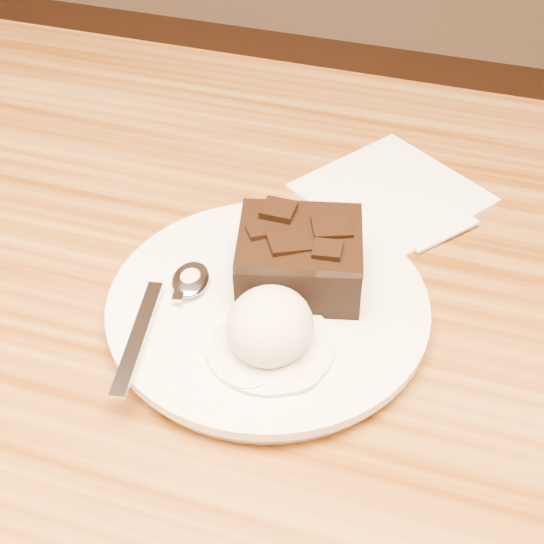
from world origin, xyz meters
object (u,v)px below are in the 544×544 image
(ice_cream_scoop, at_px, (270,326))
(dining_table, at_px, (184,528))
(plate, at_px, (268,310))
(napkin, at_px, (392,192))
(spoon, at_px, (191,281))
(brownie, at_px, (299,261))

(ice_cream_scoop, bearing_deg, dining_table, 158.76)
(dining_table, distance_m, plate, 0.40)
(dining_table, relative_size, plate, 4.95)
(plate, bearing_deg, ice_cream_scoop, -70.50)
(dining_table, height_order, napkin, napkin)
(ice_cream_scoop, bearing_deg, spoon, 151.65)
(ice_cream_scoop, distance_m, napkin, 0.24)
(dining_table, xyz_separation_m, ice_cream_scoop, (0.12, -0.05, 0.42))
(brownie, bearing_deg, spoon, -159.45)
(plate, height_order, napkin, plate)
(dining_table, distance_m, brownie, 0.43)
(brownie, bearing_deg, dining_table, -168.29)
(brownie, height_order, spoon, brownie)
(plate, height_order, spoon, spoon)
(dining_table, distance_m, ice_cream_scoop, 0.43)
(ice_cream_scoop, bearing_deg, napkin, 78.99)
(plate, bearing_deg, napkin, 72.06)
(plate, relative_size, spoon, 1.48)
(dining_table, distance_m, spoon, 0.40)
(spoon, bearing_deg, brownie, 10.14)
(plate, bearing_deg, spoon, -177.70)
(plate, bearing_deg, brownie, 58.43)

